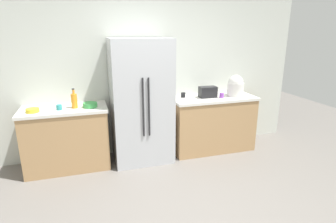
% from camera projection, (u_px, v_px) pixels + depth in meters
% --- Properties ---
extents(ground_plane, '(10.39, 10.39, 0.00)m').
position_uv_depth(ground_plane, '(186.00, 221.00, 2.93)').
color(ground_plane, slate).
extents(kitchen_back_panel, '(5.19, 0.10, 2.90)m').
position_uv_depth(kitchen_back_panel, '(143.00, 62.00, 4.34)').
color(kitchen_back_panel, silver).
rests_on(kitchen_back_panel, ground_plane).
extents(counter_left, '(1.16, 0.61, 0.90)m').
position_uv_depth(counter_left, '(67.00, 138.00, 3.97)').
color(counter_left, tan).
rests_on(counter_left, ground_plane).
extents(counter_right, '(1.36, 0.61, 0.90)m').
position_uv_depth(counter_right, '(212.00, 123.00, 4.60)').
color(counter_right, tan).
rests_on(counter_right, ground_plane).
extents(refrigerator, '(0.86, 0.66, 1.83)m').
position_uv_depth(refrigerator, '(141.00, 102.00, 4.10)').
color(refrigerator, '#B7BABF').
rests_on(refrigerator, ground_plane).
extents(toaster, '(0.27, 0.15, 0.17)m').
position_uv_depth(toaster, '(208.00, 92.00, 4.42)').
color(toaster, black).
rests_on(toaster, counter_right).
extents(rice_cooker, '(0.26, 0.26, 0.34)m').
position_uv_depth(rice_cooker, '(235.00, 86.00, 4.49)').
color(rice_cooker, silver).
rests_on(rice_cooker, counter_right).
extents(bottle_a, '(0.08, 0.08, 0.27)m').
position_uv_depth(bottle_a, '(74.00, 101.00, 3.81)').
color(bottle_a, orange).
rests_on(bottle_a, counter_left).
extents(cup_a, '(0.07, 0.07, 0.07)m').
position_uv_depth(cup_a, '(59.00, 107.00, 3.74)').
color(cup_a, teal).
rests_on(cup_a, counter_left).
extents(cup_b, '(0.07, 0.07, 0.08)m').
position_uv_depth(cup_b, '(183.00, 95.00, 4.43)').
color(cup_b, black).
rests_on(cup_b, counter_right).
extents(cup_c, '(0.07, 0.07, 0.08)m').
position_uv_depth(cup_c, '(222.00, 95.00, 4.41)').
color(cup_c, purple).
rests_on(cup_c, counter_right).
extents(bowl_a, '(0.20, 0.20, 0.06)m').
position_uv_depth(bowl_a, '(90.00, 105.00, 3.87)').
color(bowl_a, green).
rests_on(bowl_a, counter_left).
extents(bowl_b, '(0.17, 0.17, 0.05)m').
position_uv_depth(bowl_b, '(33.00, 110.00, 3.64)').
color(bowl_b, yellow).
rests_on(bowl_b, counter_left).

